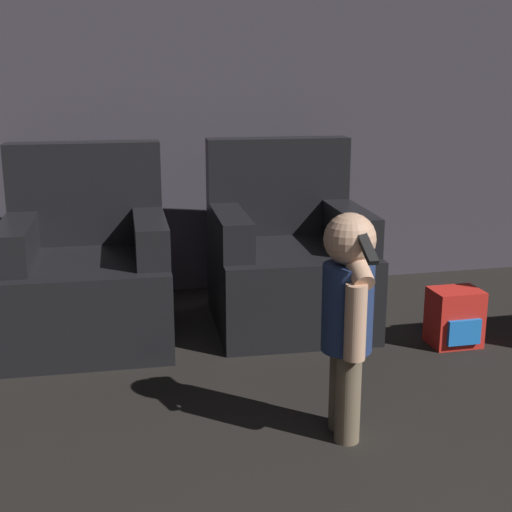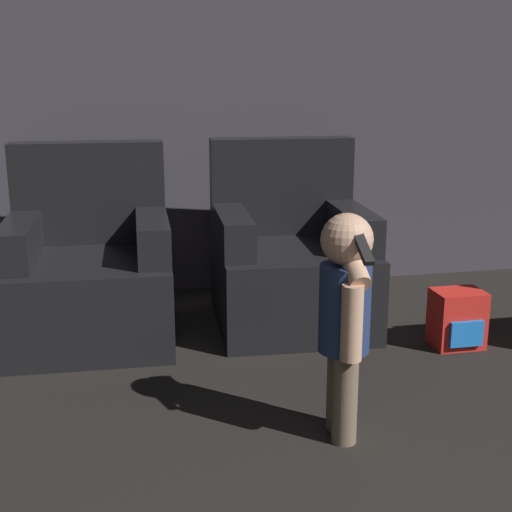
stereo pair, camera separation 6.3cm
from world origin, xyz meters
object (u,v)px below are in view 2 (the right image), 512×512
at_px(armchair_left, 90,273).
at_px(person_toddler, 345,309).
at_px(toy_backpack, 457,319).
at_px(armchair_right, 290,262).

bearing_deg(armchair_left, person_toddler, -51.70).
height_order(armchair_left, toy_backpack, armchair_left).
xyz_separation_m(armchair_left, person_toddler, (0.94, -1.30, 0.18)).
bearing_deg(armchair_right, toy_backpack, -33.30).
distance_m(armchair_right, person_toddler, 1.32).
bearing_deg(armchair_right, armchair_left, -176.72).
distance_m(armchair_left, person_toddler, 1.62).
distance_m(armchair_left, toy_backpack, 1.90).
xyz_separation_m(armchair_left, toy_backpack, (1.81, -0.55, -0.20)).
distance_m(armchair_right, toy_backpack, 0.94).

